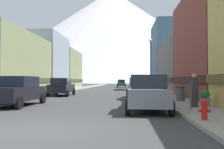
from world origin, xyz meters
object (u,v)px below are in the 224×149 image
(car_driving_0, at_px, (121,83))
(potted_plant_0, at_px, (179,91))
(potted_plant_1, at_px, (205,98))
(car_left_1, at_px, (62,87))
(fire_hydrant_near, at_px, (204,109))
(trash_bin_right, at_px, (180,94))
(car_left_0, at_px, (18,91))
(pedestrian_0, at_px, (194,91))
(car_right_1, at_px, (139,88))
(car_right_0, at_px, (148,93))
(streetlamp_right, at_px, (151,58))
(parking_meter_near, at_px, (191,91))

(car_driving_0, height_order, potted_plant_0, car_driving_0)
(potted_plant_1, bearing_deg, car_driving_0, 97.70)
(car_left_1, distance_m, potted_plant_1, 14.74)
(fire_hydrant_near, xyz_separation_m, trash_bin_right, (0.90, 7.48, 0.12))
(car_left_1, xyz_separation_m, potted_plant_1, (10.80, -10.03, -0.32))
(car_left_0, height_order, pedestrian_0, pedestrian_0)
(trash_bin_right, bearing_deg, potted_plant_1, -77.50)
(car_right_1, xyz_separation_m, pedestrian_0, (2.45, -6.94, 0.05))
(car_left_1, xyz_separation_m, car_right_0, (7.59, -11.24, 0.00))
(car_right_1, bearing_deg, streetlamp_right, 74.68)
(car_left_0, relative_size, car_right_0, 0.99)
(car_driving_0, xyz_separation_m, trash_bin_right, (4.75, -37.01, -0.26))
(car_left_1, height_order, pedestrian_0, pedestrian_0)
(parking_meter_near, bearing_deg, streetlamp_right, 91.66)
(potted_plant_0, bearing_deg, car_left_1, 159.44)
(car_driving_0, bearing_deg, trash_bin_right, -82.69)
(trash_bin_right, relative_size, potted_plant_0, 1.08)
(car_right_0, bearing_deg, fire_hydrant_near, -63.65)
(car_left_0, xyz_separation_m, trash_bin_right, (10.15, 2.20, -0.26))
(car_left_0, distance_m, car_driving_0, 39.58)
(fire_hydrant_near, bearing_deg, car_left_1, 122.39)
(car_driving_0, height_order, fire_hydrant_near, car_driving_0)
(car_right_0, relative_size, fire_hydrant_near, 6.35)
(car_right_0, bearing_deg, car_driving_0, 93.06)
(potted_plant_0, bearing_deg, pedestrian_0, -96.49)
(car_right_0, relative_size, streetlamp_right, 0.76)
(car_left_1, distance_m, car_right_1, 8.45)
(pedestrian_0, bearing_deg, potted_plant_1, 39.21)
(car_left_0, distance_m, potted_plant_0, 12.01)
(fire_hydrant_near, relative_size, trash_bin_right, 0.72)
(car_right_0, height_order, parking_meter_near, car_right_0)
(car_right_0, bearing_deg, potted_plant_1, 20.68)
(car_right_1, distance_m, streetlamp_right, 6.62)
(car_left_1, relative_size, fire_hydrant_near, 6.36)
(car_right_0, xyz_separation_m, potted_plant_1, (3.20, 1.21, -0.32))
(car_right_0, height_order, pedestrian_0, pedestrian_0)
(potted_plant_1, bearing_deg, parking_meter_near, -124.69)
(fire_hydrant_near, bearing_deg, streetlamp_right, 90.35)
(car_left_1, relative_size, streetlamp_right, 0.76)
(car_right_1, bearing_deg, fire_hydrant_near, -81.38)
(potted_plant_1, distance_m, streetlamp_right, 12.57)
(car_right_0, bearing_deg, potted_plant_0, 66.00)
(car_driving_0, bearing_deg, car_right_1, -86.25)
(car_right_1, distance_m, trash_bin_right, 4.26)
(car_right_0, bearing_deg, car_right_1, 89.97)
(car_left_0, relative_size, trash_bin_right, 4.52)
(trash_bin_right, bearing_deg, fire_hydrant_near, -96.86)
(fire_hydrant_near, distance_m, pedestrian_0, 4.04)
(car_driving_0, distance_m, pedestrian_0, 40.82)
(car_right_1, height_order, fire_hydrant_near, car_right_1)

